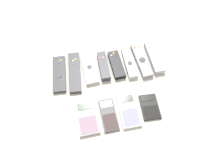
{
  "coord_description": "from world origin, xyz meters",
  "views": [
    {
      "loc": [
        -0.1,
        -0.47,
        0.83
      ],
      "look_at": [
        0.0,
        0.03,
        0.01
      ],
      "focal_mm": 35.0,
      "sensor_mm": 36.0,
      "label": 1
    }
  ],
  "objects": [
    {
      "name": "ground_plane",
      "position": [
        0.0,
        0.0,
        0.0
      ],
      "size": [
        3.0,
        3.0,
        0.0
      ],
      "primitive_type": "plane",
      "color": "beige"
    },
    {
      "name": "remote_1",
      "position": [
        -0.16,
        0.14,
        0.01
      ],
      "size": [
        0.07,
        0.22,
        0.02
      ],
      "rotation": [
        0.0,
        0.0,
        -0.07
      ],
      "color": "#333338",
      "rests_on": "ground_plane"
    },
    {
      "name": "remote_7",
      "position": [
        0.23,
        0.14,
        0.01
      ],
      "size": [
        0.05,
        0.18,
        0.03
      ],
      "rotation": [
        0.0,
        0.0,
        -0.0
      ],
      "color": "#B7B7BC",
      "rests_on": "ground_plane"
    },
    {
      "name": "remote_0",
      "position": [
        -0.23,
        0.14,
        0.01
      ],
      "size": [
        0.07,
        0.2,
        0.02
      ],
      "rotation": [
        0.0,
        0.0,
        -0.06
      ],
      "color": "#333338",
      "rests_on": "ground_plane"
    },
    {
      "name": "remote_6",
      "position": [
        0.16,
        0.14,
        0.01
      ],
      "size": [
        0.06,
        0.2,
        0.03
      ],
      "rotation": [
        0.0,
        0.0,
        0.05
      ],
      "color": "gray",
      "rests_on": "ground_plane"
    },
    {
      "name": "calculator_0",
      "position": [
        -0.13,
        -0.1,
        0.01
      ],
      "size": [
        0.08,
        0.15,
        0.02
      ],
      "rotation": [
        0.0,
        0.0,
        0.02
      ],
      "color": "#B2B2B7",
      "rests_on": "ground_plane"
    },
    {
      "name": "calculator_3",
      "position": [
        0.13,
        -0.1,
        0.01
      ],
      "size": [
        0.08,
        0.12,
        0.01
      ],
      "rotation": [
        0.0,
        0.0,
        -0.06
      ],
      "color": "black",
      "rests_on": "ground_plane"
    },
    {
      "name": "calculator_1",
      "position": [
        -0.04,
        -0.11,
        0.01
      ],
      "size": [
        0.06,
        0.14,
        0.01
      ],
      "rotation": [
        0.0,
        0.0,
        0.01
      ],
      "color": "#4C4C51",
      "rests_on": "ground_plane"
    },
    {
      "name": "remote_4",
      "position": [
        0.04,
        0.14,
        0.01
      ],
      "size": [
        0.06,
        0.16,
        0.02
      ],
      "rotation": [
        0.0,
        0.0,
        0.04
      ],
      "color": "black",
      "rests_on": "ground_plane"
    },
    {
      "name": "remote_5",
      "position": [
        0.1,
        0.14,
        0.01
      ],
      "size": [
        0.04,
        0.18,
        0.02
      ],
      "rotation": [
        0.0,
        0.0,
        -0.01
      ],
      "color": "silver",
      "rests_on": "ground_plane"
    },
    {
      "name": "remote_3",
      "position": [
        -0.02,
        0.14,
        0.01
      ],
      "size": [
        0.04,
        0.15,
        0.03
      ],
      "rotation": [
        0.0,
        0.0,
        -0.01
      ],
      "color": "#333338",
      "rests_on": "ground_plane"
    },
    {
      "name": "calculator_2",
      "position": [
        0.04,
        -0.1,
        0.01
      ],
      "size": [
        0.08,
        0.15,
        0.02
      ],
      "rotation": [
        0.0,
        0.0,
        -0.01
      ],
      "color": "silver",
      "rests_on": "ground_plane"
    },
    {
      "name": "remote_2",
      "position": [
        -0.08,
        0.14,
        0.01
      ],
      "size": [
        0.07,
        0.17,
        0.02
      ],
      "rotation": [
        0.0,
        0.0,
        0.04
      ],
      "color": "silver",
      "rests_on": "ground_plane"
    }
  ]
}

